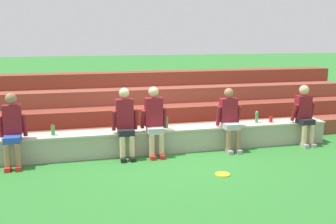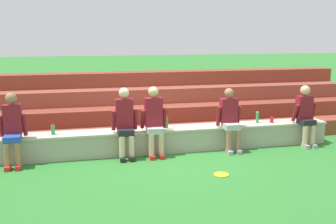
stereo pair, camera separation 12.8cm
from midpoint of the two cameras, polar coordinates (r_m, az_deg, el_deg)
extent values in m
plane|color=#2D752D|center=(8.27, -0.50, -6.09)|extent=(80.00, 80.00, 0.00)
cube|color=#A8A08E|center=(8.44, -0.91, -4.00)|extent=(7.38, 0.51, 0.49)
cube|color=#BCB39F|center=(8.38, -0.92, -2.47)|extent=(7.42, 0.55, 0.04)
cube|color=brown|center=(9.11, -1.92, -3.29)|extent=(11.08, 0.63, 0.37)
cube|color=brown|center=(9.67, -2.73, -1.34)|extent=(11.08, 0.63, 0.73)
cube|color=brown|center=(10.24, -3.44, 0.40)|extent=(11.08, 0.63, 1.10)
cube|color=brown|center=(10.81, -4.08, 1.95)|extent=(11.08, 0.63, 1.46)
cylinder|color=#996B4C|center=(7.84, -22.57, -6.06)|extent=(0.11, 0.11, 0.49)
cylinder|color=#996B4C|center=(7.81, -21.26, -6.02)|extent=(0.11, 0.11, 0.49)
cube|color=red|center=(7.86, -22.50, -7.58)|extent=(0.10, 0.22, 0.08)
cube|color=red|center=(7.83, -21.18, -7.54)|extent=(0.10, 0.22, 0.08)
cube|color=#2347B2|center=(7.89, -21.94, -3.63)|extent=(0.30, 0.36, 0.12)
cube|color=maroon|center=(8.01, -21.93, -1.00)|extent=(0.33, 0.20, 0.55)
sphere|color=#996B4C|center=(7.94, -22.13, 1.82)|extent=(0.21, 0.21, 0.21)
cylinder|color=maroon|center=(8.05, -23.39, -1.96)|extent=(0.08, 0.17, 0.43)
cylinder|color=maroon|center=(7.99, -20.36, -1.83)|extent=(0.08, 0.15, 0.43)
cylinder|color=beige|center=(7.83, -7.03, -5.29)|extent=(0.11, 0.11, 0.49)
cylinder|color=beige|center=(7.85, -5.68, -5.21)|extent=(0.11, 0.11, 0.49)
cube|color=black|center=(7.85, -6.96, -6.81)|extent=(0.10, 0.22, 0.08)
cube|color=black|center=(7.87, -5.60, -6.73)|extent=(0.10, 0.22, 0.08)
cube|color=black|center=(7.89, -6.53, -2.89)|extent=(0.31, 0.33, 0.12)
cube|color=maroon|center=(7.96, -6.73, -0.21)|extent=(0.34, 0.20, 0.58)
sphere|color=beige|center=(7.89, -6.80, 2.75)|extent=(0.21, 0.21, 0.21)
cylinder|color=maroon|center=(7.94, -8.26, -1.24)|extent=(0.08, 0.19, 0.43)
cylinder|color=maroon|center=(7.99, -5.13, -1.08)|extent=(0.08, 0.17, 0.43)
cylinder|color=#DBAD89|center=(7.93, -2.80, -5.00)|extent=(0.11, 0.11, 0.49)
cylinder|color=#DBAD89|center=(7.97, -1.41, -4.90)|extent=(0.11, 0.11, 0.49)
cube|color=red|center=(7.96, -2.72, -6.50)|extent=(0.10, 0.22, 0.08)
cube|color=red|center=(7.99, -1.34, -6.40)|extent=(0.10, 0.22, 0.08)
cube|color=#B2B2B7|center=(7.99, -2.31, -2.64)|extent=(0.32, 0.31, 0.12)
cube|color=maroon|center=(8.06, -2.54, 0.00)|extent=(0.36, 0.20, 0.58)
sphere|color=#DBAD89|center=(7.99, -2.57, 2.93)|extent=(0.21, 0.21, 0.21)
cylinder|color=maroon|center=(8.03, -4.10, -1.02)|extent=(0.08, 0.23, 0.42)
cylinder|color=maroon|center=(8.12, -0.93, -0.86)|extent=(0.08, 0.16, 0.43)
cylinder|color=#996B4C|center=(8.36, 8.33, -4.27)|extent=(0.11, 0.11, 0.49)
cylinder|color=#996B4C|center=(8.43, 9.57, -4.16)|extent=(0.11, 0.11, 0.49)
cube|color=#99999E|center=(8.38, 8.39, -5.69)|extent=(0.10, 0.22, 0.08)
cube|color=#99999E|center=(8.46, 9.64, -5.58)|extent=(0.10, 0.22, 0.08)
cube|color=#B2B2B7|center=(8.45, 8.63, -2.00)|extent=(0.32, 0.35, 0.12)
cube|color=maroon|center=(8.54, 8.25, 0.27)|extent=(0.36, 0.20, 0.51)
sphere|color=#996B4C|center=(8.48, 8.32, 2.76)|extent=(0.20, 0.20, 0.20)
cylinder|color=maroon|center=(8.46, 6.85, -0.58)|extent=(0.08, 0.15, 0.43)
cylinder|color=maroon|center=(8.63, 9.69, -0.43)|extent=(0.08, 0.21, 0.42)
cylinder|color=#DBAD89|center=(9.20, 18.64, -3.32)|extent=(0.11, 0.11, 0.49)
cylinder|color=#DBAD89|center=(9.30, 19.60, -3.23)|extent=(0.11, 0.11, 0.49)
cube|color=#99999E|center=(9.22, 18.69, -4.62)|extent=(0.10, 0.22, 0.08)
cube|color=#99999E|center=(9.32, 19.65, -4.52)|extent=(0.10, 0.22, 0.08)
cube|color=black|center=(9.29, 18.79, -1.28)|extent=(0.30, 0.33, 0.12)
cube|color=maroon|center=(9.34, 18.50, 0.72)|extent=(0.33, 0.20, 0.51)
sphere|color=#DBAD89|center=(9.28, 18.64, 3.03)|extent=(0.22, 0.22, 0.22)
cylinder|color=maroon|center=(9.22, 17.38, -0.05)|extent=(0.08, 0.24, 0.42)
cylinder|color=maroon|center=(9.46, 19.63, 0.07)|extent=(0.08, 0.17, 0.43)
cylinder|color=green|center=(9.11, 12.25, -0.75)|extent=(0.06, 0.06, 0.24)
cylinder|color=white|center=(9.08, 12.29, 0.05)|extent=(0.04, 0.04, 0.02)
cylinder|color=green|center=(8.12, -16.68, -2.54)|extent=(0.07, 0.07, 0.19)
cylinder|color=red|center=(8.10, -16.72, -1.79)|extent=(0.04, 0.04, 0.02)
cylinder|color=green|center=(8.33, -0.64, -1.54)|extent=(0.06, 0.06, 0.25)
cylinder|color=red|center=(8.30, -0.64, -0.64)|extent=(0.04, 0.04, 0.02)
cylinder|color=red|center=(9.22, 14.21, -1.04)|extent=(0.08, 0.08, 0.13)
cylinder|color=yellow|center=(7.15, 7.35, -8.89)|extent=(0.27, 0.27, 0.02)
camera|label=1|loc=(0.06, -90.44, -0.09)|focal=42.33mm
camera|label=2|loc=(0.06, 89.56, 0.09)|focal=42.33mm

